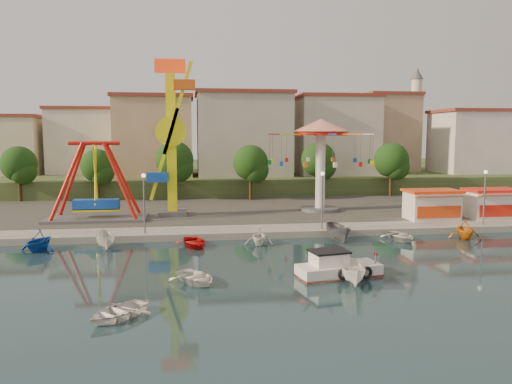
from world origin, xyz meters
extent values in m
plane|color=#122733|center=(0.00, 0.00, 0.00)|extent=(200.00, 200.00, 0.00)
cube|color=#9E998E|center=(0.00, 62.00, 0.30)|extent=(200.00, 100.00, 0.60)
cube|color=#4C4944|center=(0.00, 30.00, 0.60)|extent=(90.00, 28.00, 0.01)
cube|color=#384C26|center=(0.00, 67.00, 1.50)|extent=(200.00, 60.00, 3.00)
cube|color=#59595E|center=(-13.48, 20.87, 0.75)|extent=(10.00, 5.00, 0.30)
cube|color=blue|center=(-13.48, 20.87, 2.20)|extent=(4.50, 1.40, 1.00)
cylinder|color=red|center=(-13.48, 20.87, 8.40)|extent=(5.00, 0.40, 0.40)
cube|color=#59595E|center=(-5.90, 22.92, 0.85)|extent=(3.00, 3.00, 0.50)
cube|color=yellow|center=(-5.90, 22.92, 8.10)|extent=(1.00, 1.00, 15.00)
cube|color=red|center=(-5.90, 22.92, 16.40)|extent=(3.20, 0.50, 1.40)
cylinder|color=yellow|center=(-5.90, 22.12, 9.60)|extent=(3.20, 0.50, 3.20)
cube|color=yellow|center=(-5.16, 21.92, 11.99)|extent=(3.28, 0.35, 9.66)
cube|color=#DE5213|center=(-4.42, 21.92, 14.38)|extent=(2.20, 1.20, 1.00)
cylinder|color=#59595E|center=(10.64, 23.70, 0.80)|extent=(4.40, 4.40, 0.40)
cylinder|color=white|center=(10.64, 23.70, 5.10)|extent=(1.10, 1.10, 9.00)
cylinder|color=red|center=(10.64, 23.70, 9.40)|extent=(6.00, 6.00, 0.50)
cone|color=red|center=(10.64, 23.70, 10.30)|extent=(6.40, 6.40, 1.40)
cube|color=white|center=(20.46, 16.50, 2.00)|extent=(5.00, 3.00, 2.80)
cube|color=red|center=(20.46, 16.50, 3.55)|extent=(5.40, 3.40, 0.25)
cube|color=red|center=(20.46, 14.80, 3.20)|extent=(5.00, 0.77, 0.43)
cube|color=white|center=(27.11, 16.50, 2.00)|extent=(5.00, 3.00, 2.80)
cube|color=red|center=(27.11, 16.50, 3.55)|extent=(5.40, 3.40, 0.25)
cube|color=red|center=(27.11, 14.80, 3.20)|extent=(5.00, 0.77, 0.43)
cylinder|color=#59595E|center=(-8.00, 13.00, 3.10)|extent=(0.14, 0.14, 5.00)
cylinder|color=#59595E|center=(8.00, 13.00, 3.10)|extent=(0.14, 0.14, 5.00)
cylinder|color=#59595E|center=(24.00, 13.00, 3.10)|extent=(0.14, 0.14, 5.00)
cylinder|color=#382314|center=(-26.00, 36.98, 2.40)|extent=(0.44, 0.44, 3.60)
sphere|color=black|center=(-26.00, 36.98, 5.49)|extent=(4.60, 4.60, 4.60)
cylinder|color=#382314|center=(-16.00, 36.24, 2.30)|extent=(0.44, 0.44, 3.40)
sphere|color=black|center=(-16.00, 36.24, 5.22)|extent=(4.35, 4.35, 4.35)
cylinder|color=#382314|center=(-6.00, 35.81, 2.56)|extent=(0.44, 0.44, 3.92)
sphere|color=black|center=(-6.00, 35.81, 5.94)|extent=(5.02, 5.02, 5.02)
cylinder|color=#382314|center=(4.00, 34.36, 2.43)|extent=(0.44, 0.44, 3.66)
sphere|color=black|center=(4.00, 34.36, 5.58)|extent=(4.68, 4.68, 4.68)
cylinder|color=#382314|center=(14.00, 37.35, 2.50)|extent=(0.44, 0.44, 3.80)
sphere|color=black|center=(14.00, 37.35, 5.77)|extent=(4.86, 4.86, 4.86)
cylinder|color=#382314|center=(24.00, 35.54, 2.49)|extent=(0.44, 0.44, 3.77)
sphere|color=black|center=(24.00, 35.54, 5.73)|extent=(4.83, 4.83, 4.83)
cube|color=silver|center=(-21.33, 51.38, 7.32)|extent=(12.33, 9.01, 8.63)
cube|color=tan|center=(-8.19, 51.96, 8.62)|extent=(11.95, 9.28, 11.23)
cube|color=beige|center=(5.60, 48.80, 7.60)|extent=(12.59, 10.50, 9.20)
cube|color=beige|center=(19.07, 52.20, 7.62)|extent=(10.75, 9.23, 9.24)
cube|color=tan|center=(32.37, 50.33, 8.61)|extent=(12.77, 10.96, 11.21)
cube|color=silver|center=(44.15, 48.77, 9.18)|extent=(8.23, 8.98, 12.36)
cylinder|color=silver|center=(36.00, 54.00, 11.00)|extent=(1.80, 1.80, 16.00)
cylinder|color=#59595E|center=(36.00, 54.00, 16.00)|extent=(2.80, 2.80, 0.30)
cone|color=#59595E|center=(36.00, 54.00, 20.00)|extent=(2.20, 2.20, 2.00)
cube|color=white|center=(5.56, -0.34, 0.33)|extent=(5.72, 3.03, 0.98)
cube|color=red|center=(5.56, -0.34, 0.09)|extent=(5.72, 3.03, 0.17)
cube|color=white|center=(4.91, -0.23, 1.14)|extent=(2.44, 2.00, 0.98)
cube|color=black|center=(4.91, -0.23, 1.68)|extent=(2.69, 2.26, 0.13)
torus|color=black|center=(5.56, -1.43, 0.49)|extent=(0.85, 0.37, 0.83)
torus|color=black|center=(7.08, -1.37, 0.49)|extent=(0.85, 0.37, 0.83)
imported|color=white|center=(-3.72, -0.55, 0.37)|extent=(4.00, 4.37, 0.74)
imported|color=white|center=(-7.73, -6.11, 0.36)|extent=(4.12, 4.20, 0.71)
imported|color=white|center=(5.95, -2.10, 0.71)|extent=(2.01, 3.84, 1.41)
imported|color=#1348A7|center=(-16.02, 9.80, 0.86)|extent=(3.69, 3.98, 1.72)
imported|color=silver|center=(-10.85, 9.80, 0.73)|extent=(2.29, 4.03, 1.47)
imported|color=red|center=(-3.74, 9.80, 0.38)|extent=(3.38, 4.19, 0.77)
imported|color=white|center=(1.72, 9.80, 0.75)|extent=(2.98, 3.28, 1.50)
imported|color=#5B5C60|center=(8.62, 9.80, 0.82)|extent=(1.71, 4.28, 1.64)
imported|color=silver|center=(14.28, 9.80, 0.39)|extent=(3.03, 4.01, 0.78)
imported|color=orange|center=(20.25, 9.80, 0.87)|extent=(3.66, 3.97, 1.74)
camera|label=1|loc=(-3.98, -31.11, 9.21)|focal=35.00mm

